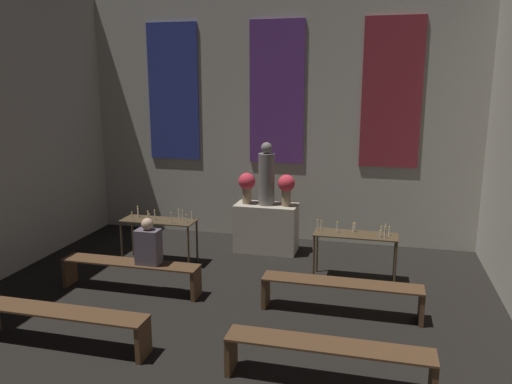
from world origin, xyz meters
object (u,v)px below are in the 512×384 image
candle_rack_left (159,225)px  pew_back_right (341,290)px  pew_back_left (130,269)px  flower_vase_left (247,184)px  pew_third_left (62,320)px  pew_third_right (328,354)px  altar (266,228)px  candle_rack_right (356,240)px  flower_vase_right (286,186)px  statue (266,176)px  person_seated (148,244)px

candle_rack_left → pew_back_right: 3.58m
pew_back_left → candle_rack_left: bearing=94.9°
flower_vase_left → pew_third_left: (-1.23, -4.07, -0.93)m
pew_back_right → pew_third_left: bearing=-151.8°
pew_back_left → pew_back_right: same height
pew_third_left → pew_third_right: bearing=0.0°
altar → pew_back_right: 2.85m
flower_vase_left → candle_rack_right: (2.10, -1.06, -0.59)m
flower_vase_right → pew_third_left: 4.63m
altar → candle_rack_left: bearing=-148.4°
flower_vase_left → candle_rack_left: flower_vase_left is taller
statue → candle_rack_left: bearing=-148.4°
pew_third_right → person_seated: bearing=149.2°
statue → pew_back_left: bearing=-124.3°
flower_vase_left → candle_rack_left: 1.81m
statue → pew_back_right: bearing=-55.7°
statue → candle_rack_left: size_ratio=0.89×
statue → pew_third_right: bearing=-68.5°
statue → candle_rack_right: size_ratio=0.89×
altar → pew_third_right: 4.38m
candle_rack_left → pew_third_right: size_ratio=0.60×
altar → flower_vase_right: size_ratio=1.98×
flower_vase_right → pew_third_right: size_ratio=0.27×
pew_third_left → pew_third_right: 3.21m
pew_third_right → person_seated: size_ratio=3.08×
flower_vase_left → person_seated: size_ratio=0.82×
pew_back_right → pew_third_right: bearing=-90.0°
flower_vase_right → pew_back_left: flower_vase_right is taller
altar → pew_third_right: size_ratio=0.53×
candle_rack_right → person_seated: size_ratio=1.86×
pew_third_left → pew_third_right: (3.21, 0.00, 0.00)m
candle_rack_left → pew_back_left: 1.34m
person_seated → flower_vase_left: bearing=68.9°
pew_third_right → flower_vase_right: bearing=106.8°
candle_rack_left → pew_back_left: bearing=-85.1°
person_seated → pew_third_left: bearing=-100.6°
flower_vase_right → candle_rack_right: (1.34, -1.06, -0.59)m
candle_rack_right → flower_vase_right: bearing=141.8°
flower_vase_right → pew_third_left: size_ratio=0.27×
flower_vase_right → person_seated: (-1.66, -2.35, -0.50)m
pew_third_left → pew_back_right: size_ratio=1.00×
candle_rack_left → pew_third_left: 3.04m
pew_third_left → person_seated: 1.80m
candle_rack_right → pew_back_right: bearing=-95.1°
candle_rack_left → pew_back_right: size_ratio=0.60×
flower_vase_left → pew_third_right: flower_vase_left is taller
altar → flower_vase_left: size_ratio=1.98×
pew_back_right → person_seated: 2.92m
candle_rack_right → statue: bearing=148.4°
statue → person_seated: statue is taller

